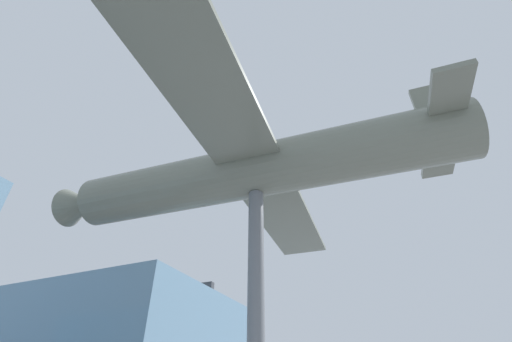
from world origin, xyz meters
name	(u,v)px	position (x,y,z in m)	size (l,w,h in m)	color
support_pylon_central	(256,311)	(0.00, 0.00, 3.66)	(0.48, 0.48, 7.31)	slate
suspended_airplane	(247,173)	(-0.02, 0.32, 8.24)	(15.78, 15.40, 2.93)	slate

